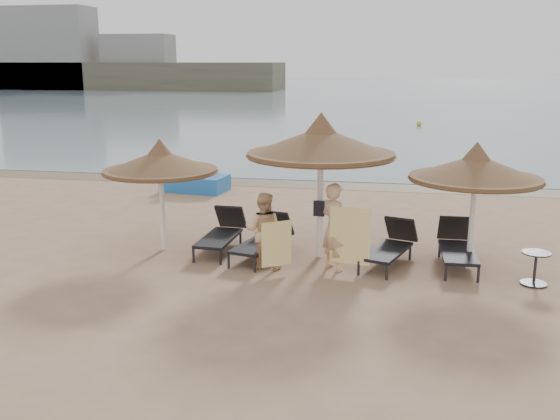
% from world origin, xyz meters
% --- Properties ---
extents(ground, '(160.00, 160.00, 0.00)m').
position_xyz_m(ground, '(0.00, 0.00, 0.00)').
color(ground, '#A17859').
rests_on(ground, ground).
extents(sea, '(200.00, 140.00, 0.03)m').
position_xyz_m(sea, '(0.00, 80.00, 0.01)').
color(sea, slate).
rests_on(sea, ground).
extents(wet_sand_strip, '(200.00, 1.60, 0.01)m').
position_xyz_m(wet_sand_strip, '(0.00, 9.40, 0.00)').
color(wet_sand_strip, brown).
rests_on(wet_sand_strip, ground).
extents(far_shore, '(150.00, 54.80, 12.00)m').
position_xyz_m(far_shore, '(-25.10, 77.82, 2.91)').
color(far_shore, brown).
rests_on(far_shore, ground).
extents(palapa_left, '(2.60, 2.60, 2.58)m').
position_xyz_m(palapa_left, '(-3.02, 1.01, 2.05)').
color(palapa_left, white).
rests_on(palapa_left, ground).
extents(palapa_center, '(3.24, 3.24, 3.21)m').
position_xyz_m(palapa_center, '(0.59, 1.13, 2.55)').
color(palapa_center, white).
rests_on(palapa_center, ground).
extents(palapa_right, '(2.71, 2.71, 2.68)m').
position_xyz_m(palapa_right, '(3.79, 0.93, 2.14)').
color(palapa_right, white).
rests_on(palapa_right, ground).
extents(lounger_far_left, '(0.74, 2.07, 0.92)m').
position_xyz_m(lounger_far_left, '(-1.70, 1.30, 0.41)').
color(lounger_far_left, '#24252A').
rests_on(lounger_far_left, ground).
extents(lounger_near_left, '(1.14, 2.15, 0.92)m').
position_xyz_m(lounger_near_left, '(-0.63, 0.98, 0.41)').
color(lounger_near_left, '#24252A').
rests_on(lounger_near_left, ground).
extents(lounger_near_right, '(1.26, 2.12, 0.90)m').
position_xyz_m(lounger_near_right, '(2.16, 1.00, 0.40)').
color(lounger_near_right, '#24252A').
rests_on(lounger_near_right, ground).
extents(lounger_far_right, '(0.73, 2.10, 0.93)m').
position_xyz_m(lounger_far_right, '(3.55, 1.17, 0.42)').
color(lounger_far_right, '#24252A').
rests_on(lounger_far_right, ground).
extents(side_table, '(0.55, 0.55, 0.66)m').
position_xyz_m(side_table, '(4.94, 0.15, 0.31)').
color(side_table, '#24252A').
rests_on(side_table, ground).
extents(person_left, '(0.88, 0.59, 1.89)m').
position_xyz_m(person_left, '(-0.47, 0.16, 0.94)').
color(person_left, '#DBAE80').
rests_on(person_left, ground).
extents(person_right, '(1.16, 1.14, 2.14)m').
position_xyz_m(person_right, '(0.99, 0.33, 1.07)').
color(person_right, '#DBAE80').
rests_on(person_right, ground).
extents(towel_left, '(0.56, 0.41, 0.94)m').
position_xyz_m(towel_left, '(-0.12, -0.19, 0.65)').
color(towel_left, yellow).
rests_on(towel_left, ground).
extents(towel_right, '(0.83, 0.17, 1.18)m').
position_xyz_m(towel_right, '(1.34, 0.08, 0.81)').
color(towel_right, yellow).
rests_on(towel_right, ground).
extents(bag_patterned, '(0.27, 0.19, 0.33)m').
position_xyz_m(bag_patterned, '(0.59, 1.31, 1.09)').
color(bag_patterned, silver).
rests_on(bag_patterned, ground).
extents(bag_dark, '(0.24, 0.09, 0.34)m').
position_xyz_m(bag_dark, '(0.59, 0.97, 1.15)').
color(bag_dark, black).
rests_on(bag_dark, ground).
extents(pedal_boat, '(2.23, 1.48, 0.98)m').
position_xyz_m(pedal_boat, '(-4.46, 7.58, 0.36)').
color(pedal_boat, blue).
rests_on(pedal_boat, ground).
extents(buoy_mid, '(0.35, 0.35, 0.35)m').
position_xyz_m(buoy_mid, '(3.54, 30.71, 0.17)').
color(buoy_mid, gold).
rests_on(buoy_mid, ground).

